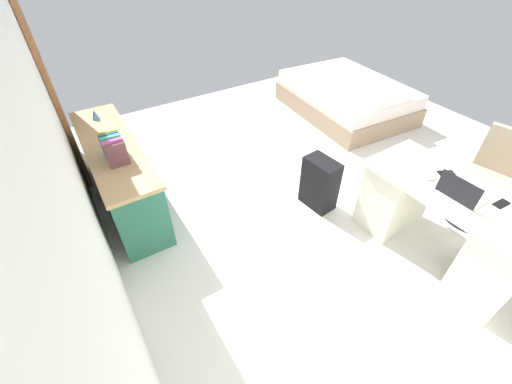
% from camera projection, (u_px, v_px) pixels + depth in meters
% --- Properties ---
extents(ground_plane, '(5.90, 5.90, 0.00)m').
position_uv_depth(ground_plane, '(323.00, 180.00, 3.90)').
color(ground_plane, silver).
extents(wall_back, '(4.64, 0.10, 2.52)m').
position_uv_depth(wall_back, '(57.00, 151.00, 2.09)').
color(wall_back, silver).
rests_on(wall_back, ground_plane).
extents(door_wooden, '(0.88, 0.05, 2.04)m').
position_uv_depth(door_wooden, '(51.00, 89.00, 3.42)').
color(door_wooden, brown).
rests_on(door_wooden, ground_plane).
extents(desk, '(1.45, 0.69, 0.74)m').
position_uv_depth(desk, '(443.00, 223.00, 2.82)').
color(desk, silver).
rests_on(desk, ground_plane).
extents(office_chair, '(0.55, 0.55, 0.94)m').
position_uv_depth(office_chair, '(489.00, 183.00, 3.18)').
color(office_chair, black).
rests_on(office_chair, ground_plane).
extents(credenza, '(1.80, 0.48, 0.73)m').
position_uv_depth(credenza, '(120.00, 174.00, 3.38)').
color(credenza, '#28664C').
rests_on(credenza, ground_plane).
extents(bed, '(1.99, 1.53, 0.58)m').
position_uv_depth(bed, '(346.00, 97.00, 5.08)').
color(bed, gray).
rests_on(bed, ground_plane).
extents(suitcase_black, '(0.38, 0.26, 0.57)m').
position_uv_depth(suitcase_black, '(320.00, 184.00, 3.40)').
color(suitcase_black, black).
rests_on(suitcase_black, ground_plane).
extents(laptop, '(0.31, 0.23, 0.21)m').
position_uv_depth(laptop, '(460.00, 193.00, 2.50)').
color(laptop, silver).
rests_on(laptop, desk).
extents(computer_mouse, '(0.06, 0.10, 0.03)m').
position_uv_depth(computer_mouse, '(431.00, 177.00, 2.71)').
color(computer_mouse, white).
rests_on(computer_mouse, desk).
extents(cell_phone_near_laptop, '(0.07, 0.14, 0.01)m').
position_uv_depth(cell_phone_near_laptop, '(501.00, 204.00, 2.47)').
color(cell_phone_near_laptop, black).
rests_on(cell_phone_near_laptop, desk).
extents(cell_phone_by_mouse, '(0.12, 0.15, 0.01)m').
position_uv_depth(cell_phone_by_mouse, '(446.00, 173.00, 2.77)').
color(cell_phone_by_mouse, black).
rests_on(cell_phone_by_mouse, desk).
extents(book_row, '(0.32, 0.17, 0.24)m').
position_uv_depth(book_row, '(114.00, 148.00, 2.90)').
color(book_row, brown).
rests_on(book_row, credenza).
extents(figurine_small, '(0.08, 0.08, 0.11)m').
position_uv_depth(figurine_small, '(95.00, 115.00, 3.50)').
color(figurine_small, '#4C7FBF').
rests_on(figurine_small, credenza).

